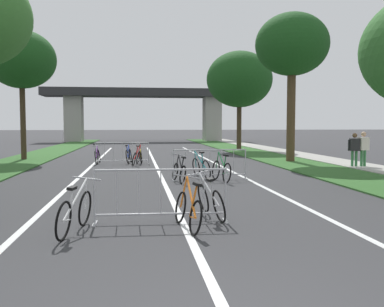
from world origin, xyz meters
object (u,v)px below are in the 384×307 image
at_px(bicycle_purple_6, 97,156).
at_px(bicycle_yellow_7, 141,156).
at_px(bicycle_blue_4, 129,155).
at_px(bicycle_white_0, 75,212).
at_px(bicycle_silver_8, 210,200).
at_px(bicycle_red_1, 137,157).
at_px(crowd_barrier_second, 210,165).
at_px(bicycle_teal_9, 201,167).
at_px(bicycle_orange_3, 188,209).
at_px(bicycle_black_5, 179,172).
at_px(crowd_barrier_third, 122,153).
at_px(crowd_barrier_nearest, 161,196).
at_px(pedestrian_pushing_bike, 363,146).
at_px(tree_right_maple_mid, 292,46).
at_px(tree_right_oak_mid, 239,79).
at_px(tree_left_oak_near, 21,60).
at_px(pedestrian_with_backpack, 355,147).
at_px(bicycle_green_2, 221,170).

relative_size(bicycle_purple_6, bicycle_yellow_7, 1.02).
distance_m(bicycle_blue_4, bicycle_purple_6, 1.51).
bearing_deg(bicycle_white_0, bicycle_silver_8, 31.77).
bearing_deg(bicycle_red_1, crowd_barrier_second, -55.95).
distance_m(bicycle_yellow_7, bicycle_teal_9, 6.46).
bearing_deg(bicycle_orange_3, bicycle_black_5, 77.03).
relative_size(crowd_barrier_third, bicycle_silver_8, 1.54).
distance_m(crowd_barrier_nearest, pedestrian_pushing_bike, 13.19).
bearing_deg(crowd_barrier_third, bicycle_purple_6, 155.16).
distance_m(tree_right_maple_mid, bicycle_blue_4, 9.73).
height_order(tree_right_oak_mid, bicycle_black_5, tree_right_oak_mid).
height_order(tree_right_oak_mid, bicycle_yellow_7, tree_right_oak_mid).
xyz_separation_m(crowd_barrier_second, bicycle_red_1, (-2.48, 5.79, -0.16)).
xyz_separation_m(tree_right_maple_mid, bicycle_silver_8, (-6.21, -12.32, -5.42)).
xyz_separation_m(crowd_barrier_second, bicycle_white_0, (-3.54, -6.81, -0.15)).
height_order(tree_right_maple_mid, bicycle_teal_9, tree_right_maple_mid).
bearing_deg(pedestrian_pushing_bike, bicycle_orange_3, 35.12).
bearing_deg(bicycle_yellow_7, tree_right_oak_mid, 54.81).
height_order(crowd_barrier_second, pedestrian_pushing_bike, pedestrian_pushing_bike).
xyz_separation_m(tree_right_maple_mid, bicycle_red_1, (-7.70, -0.65, -5.43)).
bearing_deg(bicycle_red_1, tree_right_oak_mid, 65.36).
distance_m(tree_right_oak_mid, bicycle_silver_8, 23.30).
bearing_deg(bicycle_purple_6, bicycle_teal_9, -54.04).
xyz_separation_m(crowd_barrier_second, bicycle_yellow_7, (-2.27, 6.71, -0.18)).
relative_size(bicycle_black_5, bicycle_purple_6, 0.94).
relative_size(tree_right_maple_mid, bicycle_black_5, 4.75).
distance_m(crowd_barrier_third, bicycle_black_5, 6.98).
bearing_deg(bicycle_purple_6, crowd_barrier_second, -55.07).
height_order(bicycle_purple_6, pedestrian_pushing_bike, pedestrian_pushing_bike).
distance_m(crowd_barrier_third, bicycle_red_1, 0.83).
distance_m(bicycle_yellow_7, pedestrian_pushing_bike, 10.21).
height_order(tree_left_oak_near, bicycle_red_1, tree_left_oak_near).
relative_size(bicycle_teal_9, pedestrian_with_backpack, 1.08).
relative_size(bicycle_blue_4, bicycle_black_5, 1.06).
relative_size(bicycle_blue_4, bicycle_yellow_7, 1.01).
relative_size(bicycle_white_0, bicycle_orange_3, 1.05).
distance_m(crowd_barrier_nearest, crowd_barrier_second, 6.56).
bearing_deg(crowd_barrier_nearest, bicycle_green_2, 68.19).
distance_m(tree_right_maple_mid, crowd_barrier_third, 9.89).
bearing_deg(crowd_barrier_second, pedestrian_with_backpack, 24.56).
height_order(bicycle_orange_3, bicycle_blue_4, bicycle_orange_3).
height_order(bicycle_orange_3, bicycle_purple_6, bicycle_purple_6).
distance_m(tree_right_maple_mid, pedestrian_pushing_bike, 6.21).
relative_size(tree_left_oak_near, bicycle_green_2, 4.16).
xyz_separation_m(bicycle_teal_9, pedestrian_with_backpack, (7.10, 2.56, 0.54)).
height_order(tree_right_oak_mid, bicycle_green_2, tree_right_oak_mid).
distance_m(bicycle_orange_3, bicycle_purple_6, 13.86).
bearing_deg(bicycle_silver_8, bicycle_yellow_7, 87.24).
relative_size(bicycle_purple_6, bicycle_teal_9, 1.01).
bearing_deg(crowd_barrier_nearest, crowd_barrier_third, 95.23).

